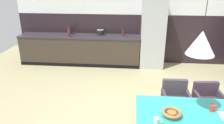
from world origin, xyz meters
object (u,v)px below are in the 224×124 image
(fruit_bowl, at_px, (172,113))
(bottle_oil_tall, at_px, (123,33))
(armchair_corner_seat, at_px, (175,96))
(bottle_spice_small, at_px, (71,30))
(mug_short_terracotta, at_px, (213,108))
(bottle_vinegar_dark, at_px, (69,33))
(cooking_pot, at_px, (100,32))
(armchair_head_of_table, at_px, (208,97))
(refrigerator_column, at_px, (153,34))
(pendant_lamp_over_table_near, at_px, (201,43))
(mug_white_ceramic, at_px, (156,121))
(dining_table, at_px, (190,117))

(fruit_bowl, height_order, bottle_oil_tall, bottle_oil_tall)
(armchair_corner_seat, bearing_deg, fruit_bowl, 73.79)
(bottle_spice_small, bearing_deg, mug_short_terracotta, -49.81)
(mug_short_terracotta, relative_size, bottle_vinegar_dark, 0.42)
(mug_short_terracotta, bearing_deg, bottle_vinegar_dark, 132.72)
(cooking_pot, distance_m, bottle_spice_small, 0.91)
(armchair_corner_seat, bearing_deg, mug_short_terracotta, 112.42)
(armchair_head_of_table, height_order, fruit_bowl, fruit_bowl)
(refrigerator_column, height_order, pendant_lamp_over_table_near, pendant_lamp_over_table_near)
(bottle_oil_tall, xyz_separation_m, pendant_lamp_over_table_near, (1.14, -3.59, 0.77))
(mug_white_ceramic, bearing_deg, pendant_lamp_over_table_near, 29.95)
(bottle_oil_tall, bearing_deg, fruit_bowl, -76.82)
(dining_table, bearing_deg, bottle_spice_small, 126.11)
(armchair_corner_seat, relative_size, mug_short_terracotta, 6.06)
(dining_table, xyz_separation_m, fruit_bowl, (-0.28, -0.07, 0.09))
(bottle_oil_tall, xyz_separation_m, bottle_spice_small, (-1.59, 0.13, 0.00))
(mug_short_terracotta, height_order, pendant_lamp_over_table_near, pendant_lamp_over_table_near)
(mug_short_terracotta, bearing_deg, fruit_bowl, -163.05)
(fruit_bowl, bearing_deg, bottle_vinegar_dark, 124.92)
(refrigerator_column, relative_size, cooking_pot, 9.60)
(bottle_vinegar_dark, height_order, pendant_lamp_over_table_near, pendant_lamp_over_table_near)
(bottle_oil_tall, relative_size, pendant_lamp_over_table_near, 0.22)
(fruit_bowl, distance_m, mug_white_ceramic, 0.31)
(refrigerator_column, xyz_separation_m, dining_table, (0.27, -3.59, -0.31))
(armchair_head_of_table, height_order, bottle_vinegar_dark, bottle_vinegar_dark)
(bottle_vinegar_dark, bearing_deg, armchair_head_of_table, -37.48)
(cooking_pot, bearing_deg, dining_table, -63.73)
(mug_short_terracotta, distance_m, pendant_lamp_over_table_near, 1.06)
(mug_short_terracotta, bearing_deg, refrigerator_column, 99.92)
(bottle_vinegar_dark, bearing_deg, cooking_pot, 17.59)
(dining_table, relative_size, armchair_head_of_table, 2.09)
(fruit_bowl, distance_m, mug_short_terracotta, 0.64)
(cooking_pot, height_order, pendant_lamp_over_table_near, pendant_lamp_over_table_near)
(dining_table, distance_m, bottle_oil_tall, 3.80)
(cooking_pot, bearing_deg, fruit_bowl, -67.70)
(armchair_head_of_table, bearing_deg, fruit_bowl, 44.32)
(refrigerator_column, distance_m, armchair_corner_seat, 2.72)
(fruit_bowl, relative_size, pendant_lamp_over_table_near, 0.21)
(bottle_oil_tall, xyz_separation_m, bottle_vinegar_dark, (-1.57, -0.19, 0.01))
(mug_short_terracotta, relative_size, bottle_spice_small, 0.46)
(mug_white_ceramic, xyz_separation_m, mug_short_terracotta, (0.84, 0.39, 0.00))
(armchair_head_of_table, bearing_deg, armchair_corner_seat, -5.73)
(armchair_corner_seat, distance_m, armchair_head_of_table, 0.58)
(refrigerator_column, relative_size, mug_white_ceramic, 16.82)
(mug_white_ceramic, relative_size, cooking_pot, 0.57)
(cooking_pot, bearing_deg, pendant_lamp_over_table_near, -63.61)
(cooking_pot, bearing_deg, mug_short_terracotta, -58.92)
(dining_table, bearing_deg, fruit_bowl, -166.35)
(bottle_vinegar_dark, relative_size, pendant_lamp_over_table_near, 0.23)
(armchair_corner_seat, relative_size, cooking_pot, 3.69)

